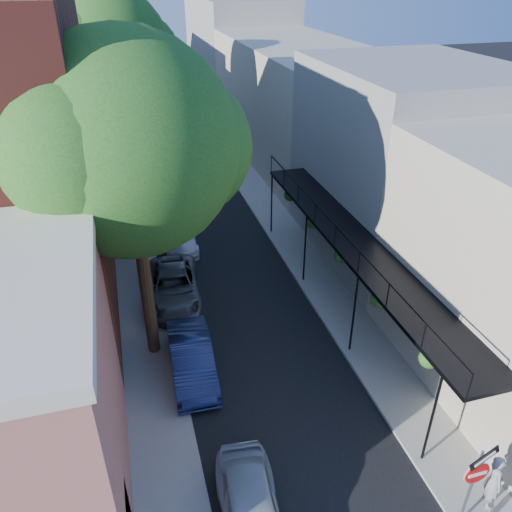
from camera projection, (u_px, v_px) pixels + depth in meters
road_surface at (179, 165)px, 36.40m from camera, size 6.00×64.00×0.01m
sidewalk_left at (123, 170)px, 35.43m from camera, size 2.00×64.00×0.12m
sidewalk_right at (233, 159)px, 37.30m from camera, size 2.00×64.00×0.12m
buildings_left at (25, 110)px, 30.70m from camera, size 10.10×59.10×12.00m
buildings_right at (300, 97)px, 35.84m from camera, size 9.80×55.00×10.00m
sign_post at (476, 476)px, 12.01m from camera, size 0.89×0.17×2.99m
oak_near at (142, 146)px, 15.24m from camera, size 7.48×6.80×11.42m
oak_mid at (128, 110)px, 22.26m from camera, size 6.60×6.00×10.20m
oak_far at (118, 52)px, 29.17m from camera, size 7.70×7.00×11.90m
parked_car_a at (251, 512)px, 12.65m from camera, size 1.97×4.10×1.35m
parked_car_b at (192, 358)px, 17.56m from camera, size 1.61×4.21×1.37m
parked_car_c at (174, 286)px, 21.52m from camera, size 2.62×4.93×1.32m
parked_car_d at (180, 236)px, 25.66m from camera, size 1.85×4.07×1.16m
parked_car_e at (153, 203)px, 28.95m from camera, size 1.77×4.06×1.36m
parked_car_f at (148, 174)px, 33.03m from camera, size 1.72×4.25×1.37m
parked_car_g at (154, 145)px, 38.38m from camera, size 2.30×4.84×1.33m
pedestrian at (494, 481)px, 13.04m from camera, size 0.61×0.75×1.78m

